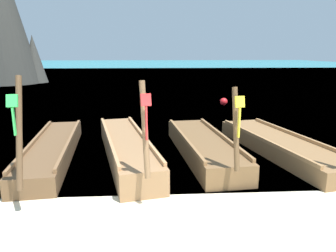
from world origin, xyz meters
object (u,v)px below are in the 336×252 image
object	(u,v)px
longtail_boat_violet_ribbon	(280,146)
mooring_buoy_near	(224,102)
longtail_boat_green_ribbon	(52,150)
longtail_boat_red_ribbon	(126,148)
karst_rock	(0,10)
longtail_boat_yellow_ribbon	(203,147)

from	to	relation	value
longtail_boat_violet_ribbon	mooring_buoy_near	world-z (taller)	longtail_boat_violet_ribbon
longtail_boat_green_ribbon	longtail_boat_violet_ribbon	world-z (taller)	longtail_boat_green_ribbon
longtail_boat_red_ribbon	karst_rock	bearing A→B (deg)	119.32
longtail_boat_green_ribbon	longtail_boat_red_ribbon	size ratio (longest dim) A/B	1.05
longtail_boat_red_ribbon	longtail_boat_violet_ribbon	size ratio (longest dim) A/B	1.02
longtail_boat_yellow_ribbon	longtail_boat_violet_ribbon	bearing A→B (deg)	2.51
longtail_boat_yellow_ribbon	longtail_boat_green_ribbon	bearing A→B (deg)	179.39
longtail_boat_red_ribbon	longtail_boat_yellow_ribbon	size ratio (longest dim) A/B	1.12
longtail_boat_violet_ribbon	mooring_buoy_near	distance (m)	9.17
longtail_boat_yellow_ribbon	karst_rock	distance (m)	29.92
longtail_boat_yellow_ribbon	mooring_buoy_near	bearing A→B (deg)	73.22
mooring_buoy_near	longtail_boat_green_ribbon	bearing A→B (deg)	-128.48
karst_rock	mooring_buoy_near	distance (m)	25.07
longtail_boat_green_ribbon	mooring_buoy_near	bearing A→B (deg)	51.52
longtail_boat_red_ribbon	longtail_boat_yellow_ribbon	world-z (taller)	longtail_boat_red_ribbon
longtail_boat_green_ribbon	longtail_boat_red_ribbon	xyz separation A→B (m)	(2.21, -0.16, 0.06)
longtail_boat_violet_ribbon	longtail_boat_green_ribbon	bearing A→B (deg)	-179.51
longtail_boat_violet_ribbon	longtail_boat_red_ribbon	bearing A→B (deg)	-177.32
longtail_boat_red_ribbon	mooring_buoy_near	xyz separation A→B (m)	(5.12, 9.38, -0.10)
longtail_boat_violet_ribbon	karst_rock	bearing A→B (deg)	127.40
longtail_boat_green_ribbon	longtail_boat_yellow_ribbon	xyz separation A→B (m)	(4.53, -0.05, 0.03)
longtail_boat_red_ribbon	karst_rock	size ratio (longest dim) A/B	0.42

